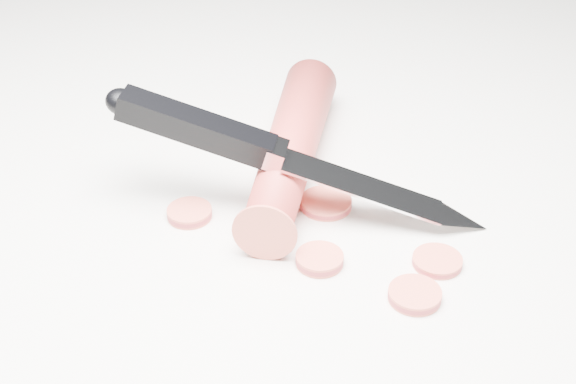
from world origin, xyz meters
name	(u,v)px	position (x,y,z in m)	size (l,w,h in m)	color
ground	(257,228)	(0.00, 0.00, 0.00)	(2.40, 2.40, 0.00)	white
carrot	(291,147)	(0.05, 0.06, 0.02)	(0.04, 0.04, 0.21)	red
carrot_slice_0	(437,261)	(0.10, -0.08, 0.00)	(0.03, 0.03, 0.01)	#DA523F
carrot_slice_1	(320,259)	(0.03, -0.05, 0.00)	(0.03, 0.03, 0.01)	#DA523F
carrot_slice_2	(415,295)	(0.07, -0.10, 0.00)	(0.03, 0.03, 0.01)	#DA523F
carrot_slice_3	(326,203)	(0.05, 0.01, 0.00)	(0.04, 0.04, 0.01)	#DA523F
carrot_slice_4	(189,213)	(-0.04, 0.03, 0.00)	(0.03, 0.03, 0.01)	#DA523F
kitchen_knife	(298,157)	(0.03, 0.01, 0.04)	(0.25, 0.15, 0.09)	silver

